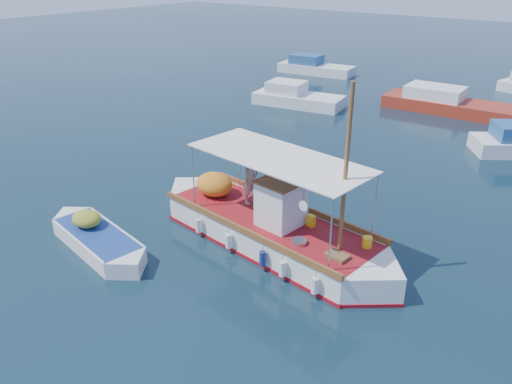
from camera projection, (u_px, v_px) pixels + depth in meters
The scene contains 6 objects.
ground at pixel (268, 239), 18.42m from camera, with size 160.00×160.00×0.00m, color black.
fishing_caique at pixel (268, 228), 18.03m from camera, with size 10.73×3.87×6.59m.
dinghy at pixel (97, 240), 17.83m from camera, with size 5.49×2.24×1.36m.
bg_boat_nw at pixel (296, 98), 35.08m from camera, with size 6.55×3.42×1.80m.
bg_boat_n at pixel (450, 105), 33.52m from camera, with size 9.28×3.10×1.80m.
bg_boat_far_w at pixel (314, 68), 44.81m from camera, with size 6.95×3.11×1.80m.
Camera 1 is at (9.26, -12.97, 9.42)m, focal length 35.00 mm.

